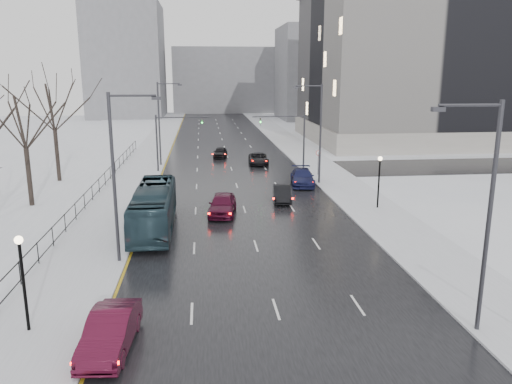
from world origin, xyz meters
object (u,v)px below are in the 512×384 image
object	(u,v)px
streetlight_l_far	(161,120)
sedan_right_near	(282,194)
streetlight_l_near	(117,170)
lamppost_r_mid	(379,175)
sedan_right_far	(302,177)
sedan_right_cross	(258,159)
lamppost_l	(22,270)
sedan_center_far	(220,152)
streetlight_r_near	(485,208)
streetlight_r_mid	(318,129)
tree_park_d	(32,206)
no_uturn_sign	(318,155)
sedan_left_near	(110,331)
sedan_center_near	(222,204)
mast_signal_right	(295,135)
mast_signal_left	(166,136)
tree_park_e	(60,182)
bus	(154,208)

from	to	relation	value
streetlight_l_far	sedan_right_near	bearing A→B (deg)	-58.07
streetlight_l_near	lamppost_r_mid	bearing A→B (deg)	27.55
lamppost_r_mid	sedan_right_far	xyz separation A→B (m)	(-4.42, 9.58, -2.10)
sedan_right_cross	lamppost_l	bearing A→B (deg)	-107.34
lamppost_l	sedan_center_far	size ratio (longest dim) A/B	1.04
streetlight_r_near	streetlight_r_mid	distance (m)	30.00
streetlight_r_mid	sedan_center_far	distance (m)	20.17
sedan_center_far	tree_park_d	bearing A→B (deg)	-117.94
lamppost_l	no_uturn_sign	world-z (taller)	lamppost_l
sedan_right_far	sedan_center_far	xyz separation A→B (m)	(-7.55, 17.72, -0.10)
streetlight_l_far	lamppost_r_mid	distance (m)	29.30
sedan_left_near	sedan_center_near	world-z (taller)	sedan_center_near
sedan_left_near	sedan_right_far	world-z (taller)	sedan_right_far
tree_park_d	lamppost_l	world-z (taller)	tree_park_d
lamppost_r_mid	no_uturn_sign	bearing A→B (deg)	97.33
tree_park_d	sedan_right_cross	size ratio (longest dim) A/B	2.51
streetlight_r_near	lamppost_l	xyz separation A→B (m)	(-19.17, 2.00, -2.67)
mast_signal_right	sedan_left_near	world-z (taller)	mast_signal_right
streetlight_r_mid	sedan_right_near	world-z (taller)	streetlight_r_mid
streetlight_l_near	streetlight_l_far	distance (m)	32.00
lamppost_r_mid	mast_signal_left	world-z (taller)	mast_signal_left
tree_park_e	sedan_center_near	world-z (taller)	tree_park_e
mast_signal_left	sedan_left_near	distance (m)	37.91
lamppost_r_mid	streetlight_r_near	bearing A→B (deg)	-98.06
lamppost_l	sedan_center_near	bearing A→B (deg)	62.61
streetlight_r_mid	no_uturn_sign	bearing A→B (deg)	75.52
streetlight_l_near	sedan_left_near	size ratio (longest dim) A/B	2.08
sedan_left_near	bus	bearing A→B (deg)	93.39
sedan_right_far	sedan_right_near	bearing A→B (deg)	-108.72
mast_signal_right	sedan_right_cross	bearing A→B (deg)	136.09
mast_signal_left	no_uturn_sign	world-z (taller)	mast_signal_left
sedan_right_near	sedan_center_far	bearing A→B (deg)	106.55
streetlight_r_mid	sedan_right_far	bearing A→B (deg)	-165.34
sedan_center_near	mast_signal_left	bearing A→B (deg)	114.31
lamppost_l	sedan_center_far	world-z (taller)	lamppost_l
sedan_left_near	mast_signal_left	bearing A→B (deg)	94.72
lamppost_r_mid	sedan_center_near	bearing A→B (deg)	-178.47
bus	tree_park_e	bearing A→B (deg)	122.43
streetlight_r_near	sedan_center_near	xyz separation A→B (m)	(-10.02, 19.66, -4.73)
streetlight_r_near	streetlight_l_far	xyz separation A→B (m)	(-16.33, 42.00, 0.00)
streetlight_l_far	streetlight_l_near	bearing A→B (deg)	-90.00
streetlight_r_near	streetlight_l_near	distance (m)	19.15
streetlight_l_far	streetlight_r_mid	bearing A→B (deg)	-36.30
streetlight_l_near	mast_signal_left	bearing A→B (deg)	88.28
lamppost_l	sedan_center_far	distance (m)	46.45
tree_park_d	sedan_center_near	bearing A→B (deg)	-15.23
sedan_center_near	sedan_center_far	xyz separation A→B (m)	(0.88, 27.64, -0.15)
tree_park_e	sedan_right_near	size ratio (longest dim) A/B	3.19
mast_signal_left	no_uturn_sign	distance (m)	17.10
sedan_right_near	sedan_center_near	bearing A→B (deg)	-139.91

